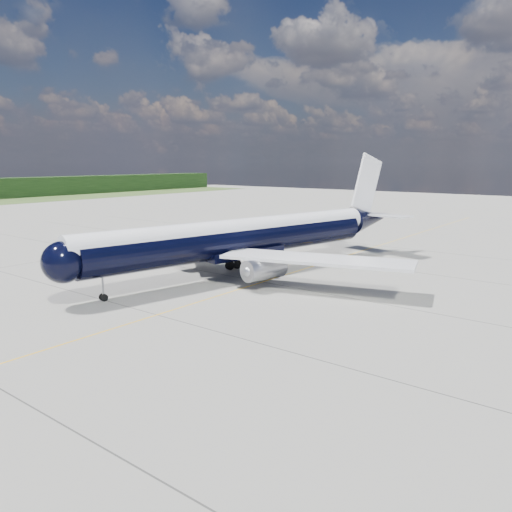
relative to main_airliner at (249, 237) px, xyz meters
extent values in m
plane|color=gray|center=(3.66, 2.76, -4.37)|extent=(320.00, 320.00, 0.00)
cube|color=#F6B20C|center=(3.66, -2.24, -4.37)|extent=(0.16, 160.00, 0.01)
cylinder|color=black|center=(-0.28, -1.33, -0.19)|extent=(11.44, 37.79, 3.78)
sphere|color=black|center=(-4.35, -20.81, -0.19)|extent=(4.48, 4.48, 3.78)
cone|color=black|center=(4.51, 21.56, 0.40)|extent=(5.13, 7.59, 3.78)
cylinder|color=white|center=(-0.28, -1.33, 0.75)|extent=(11.04, 39.57, 2.95)
cube|color=black|center=(-4.39, -21.00, 0.35)|extent=(2.58, 1.66, 0.55)
cube|color=white|center=(-10.20, 2.27, -1.09)|extent=(17.86, 16.06, 0.32)
cube|color=white|center=(10.26, -2.01, -1.09)|extent=(19.74, 10.10, 0.32)
cube|color=black|center=(-0.28, -1.33, -1.59)|extent=(6.13, 10.60, 1.00)
cylinder|color=#AAAAB1|center=(-7.02, -1.95, -2.23)|extent=(3.12, 4.94, 2.23)
cylinder|color=#AAAAB1|center=(5.65, -4.60, -2.23)|extent=(3.12, 4.94, 2.23)
sphere|color=gray|center=(-7.44, -4.00, -2.23)|extent=(1.30, 1.30, 1.09)
sphere|color=gray|center=(5.22, -6.65, -2.23)|extent=(1.30, 1.30, 1.09)
cube|color=white|center=(-6.98, -1.76, -1.49)|extent=(0.87, 3.16, 1.09)
cube|color=white|center=(5.69, -4.41, -1.49)|extent=(0.87, 3.16, 1.09)
cube|color=white|center=(4.41, 21.07, 5.48)|extent=(1.60, 6.24, 8.48)
cube|color=white|center=(4.51, 21.56, 1.20)|extent=(13.31, 5.77, 0.22)
cylinder|color=gray|center=(-3.64, -17.40, -3.13)|extent=(0.21, 0.21, 2.09)
cylinder|color=black|center=(-3.83, -17.36, -4.03)|extent=(0.32, 0.72, 0.70)
cylinder|color=black|center=(-3.45, -17.44, -4.03)|extent=(0.32, 0.72, 0.70)
cylinder|color=gray|center=(-3.09, 0.79, -3.03)|extent=(0.31, 0.31, 1.89)
cylinder|color=gray|center=(3.14, -0.52, -3.03)|extent=(0.31, 0.31, 1.89)
cylinder|color=black|center=(-3.20, 0.25, -3.83)|extent=(0.66, 1.16, 1.09)
cylinder|color=black|center=(-2.98, 1.32, -3.83)|extent=(0.66, 1.16, 1.09)
cylinder|color=black|center=(3.03, -1.05, -3.83)|extent=(0.66, 1.16, 1.09)
cylinder|color=black|center=(3.26, 0.02, -3.83)|extent=(0.66, 1.16, 1.09)
camera|label=1|loc=(35.47, -44.36, 8.56)|focal=35.00mm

